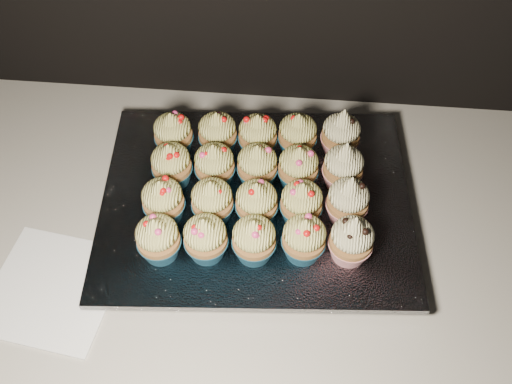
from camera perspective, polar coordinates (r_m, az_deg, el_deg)
cabinet at (r=1.32m, az=10.07°, el=-15.61°), size 2.40×0.60×0.86m
worktop at (r=0.93m, az=13.98°, el=-5.33°), size 2.44×0.64×0.04m
napkin at (r=0.89m, az=-19.66°, el=-9.09°), size 0.20×0.20×0.00m
baking_tray at (r=0.91m, az=-0.00°, el=-1.48°), size 0.46×0.37×0.02m
foil_lining at (r=0.89m, az=-0.00°, el=-0.85°), size 0.50×0.41×0.01m
cupcake_0 at (r=0.81m, az=-9.76°, el=-4.59°), size 0.06×0.06×0.08m
cupcake_1 at (r=0.80m, az=-5.07°, el=-4.61°), size 0.06×0.06×0.08m
cupcake_2 at (r=0.80m, az=-0.20°, el=-4.76°), size 0.06×0.06×0.08m
cupcake_3 at (r=0.80m, az=4.81°, el=-4.66°), size 0.06×0.06×0.08m
cupcake_4 at (r=0.81m, az=9.53°, el=-4.70°), size 0.06×0.06×0.10m
cupcake_5 at (r=0.85m, az=-9.26°, el=-0.86°), size 0.06×0.06×0.08m
cupcake_6 at (r=0.84m, az=-4.40°, el=-0.92°), size 0.06×0.06×0.08m
cupcake_7 at (r=0.83m, az=0.06°, el=-1.08°), size 0.06×0.06×0.08m
cupcake_8 at (r=0.84m, az=4.56°, el=-1.11°), size 0.06×0.06×0.08m
cupcake_9 at (r=0.85m, az=9.18°, el=-0.83°), size 0.06×0.06×0.10m
cupcake_10 at (r=0.89m, az=-8.45°, el=2.71°), size 0.06×0.06×0.08m
cupcake_11 at (r=0.88m, az=-4.17°, el=2.71°), size 0.06×0.06×0.08m
cupcake_12 at (r=0.88m, az=0.13°, el=2.65°), size 0.06×0.06×0.08m
cupcake_13 at (r=0.88m, az=4.25°, el=2.46°), size 0.06×0.06×0.08m
cupcake_14 at (r=0.88m, az=8.72°, el=2.52°), size 0.06×0.06×0.10m
cupcake_15 at (r=0.93m, az=-8.28°, el=5.79°), size 0.06×0.06×0.08m
cupcake_16 at (r=0.92m, az=-3.87°, el=5.88°), size 0.06×0.06×0.08m
cupcake_17 at (r=0.92m, az=0.17°, el=5.69°), size 0.06×0.06×0.08m
cupcake_18 at (r=0.92m, az=4.18°, el=5.73°), size 0.06×0.06×0.08m
cupcake_19 at (r=0.93m, az=8.48°, el=5.78°), size 0.06×0.06×0.10m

